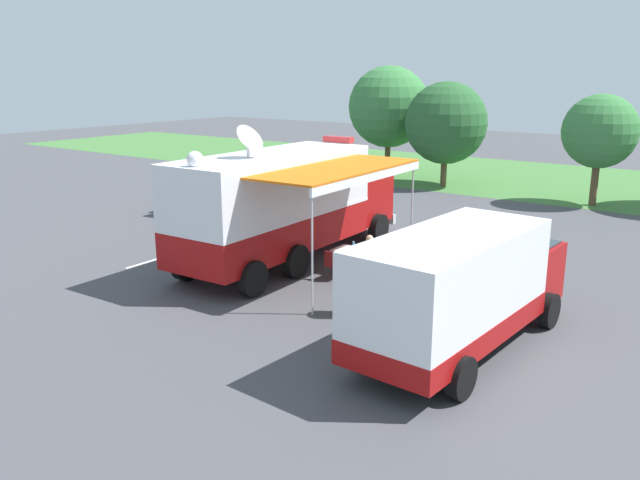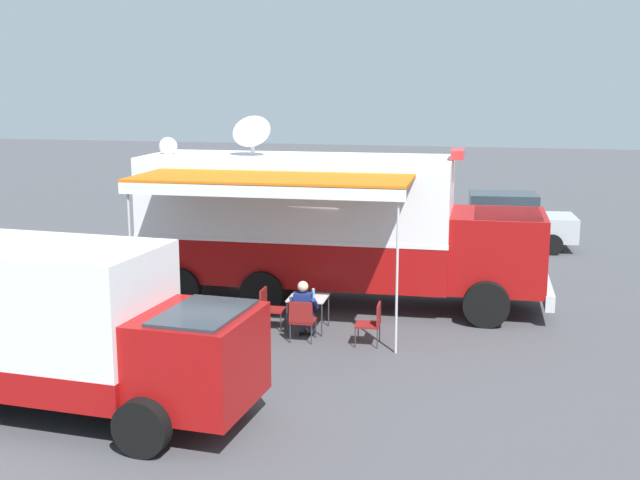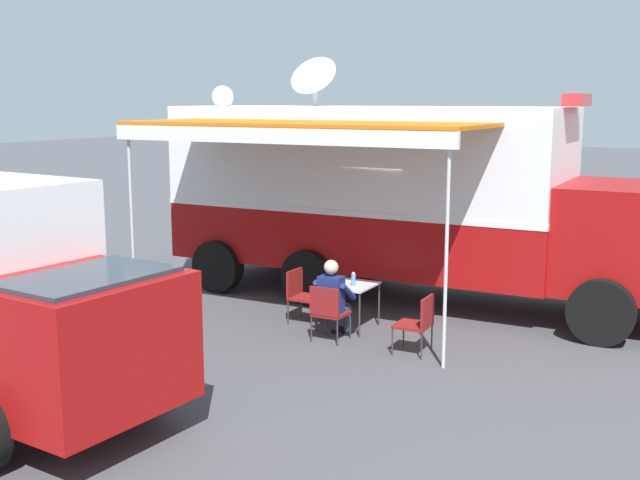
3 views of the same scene
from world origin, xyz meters
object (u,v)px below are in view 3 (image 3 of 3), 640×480
folding_chair_beside_table (301,291)px  seated_responder (334,297)px  folding_table (349,287)px  folding_chair_at_table (328,309)px  command_truck (403,194)px  water_bottle (353,280)px  folding_chair_spare_by_truck (419,320)px  trash_bin (124,303)px

folding_chair_beside_table → seated_responder: 1.08m
folding_table → seated_responder: bearing=6.4°
folding_chair_at_table → folding_chair_beside_table: bearing=-128.4°
seated_responder → command_truck: bearing=-177.2°
water_bottle → seated_responder: (0.51, -0.07, -0.18)m
water_bottle → folding_chair_spare_by_truck: bearing=67.6°
command_truck → folding_chair_spare_by_truck: 3.58m
folding_chair_beside_table → trash_bin: size_ratio=0.96×
folding_chair_at_table → folding_table: bearing=-174.7°
water_bottle → trash_bin: bearing=-59.8°
command_truck → folding_chair_beside_table: 2.81m
folding_chair_at_table → seated_responder: bearing=-178.1°
command_truck → seated_responder: size_ratio=7.65×
folding_chair_beside_table → seated_responder: bearing=59.4°
folding_chair_at_table → seated_responder: size_ratio=0.70×
folding_chair_at_table → trash_bin: size_ratio=0.96×
folding_chair_spare_by_truck → seated_responder: seated_responder is taller
seated_responder → trash_bin: 3.33m
folding_chair_spare_by_truck → trash_bin: bearing=-74.4°
folding_chair_spare_by_truck → folding_table: bearing=-113.8°
folding_table → folding_chair_spare_by_truck: bearing=66.2°
water_bottle → folding_chair_spare_by_truck: (0.56, 1.36, -0.32)m
command_truck → folding_chair_spare_by_truck: command_truck is taller
command_truck → water_bottle: bearing=5.1°
command_truck → trash_bin: 5.28m
folding_table → water_bottle: (0.10, 0.14, 0.16)m
command_truck → trash_bin: (4.14, -2.92, -1.49)m
folding_table → water_bottle: water_bottle is taller
command_truck → folding_chair_beside_table: (2.29, -0.78, -1.43)m
trash_bin → water_bottle: bearing=120.2°
seated_responder → trash_bin: bearing=-66.9°
command_truck → folding_table: (2.22, 0.07, -1.27)m
folding_table → command_truck: bearing=-178.2°
command_truck → trash_bin: bearing=-35.2°
trash_bin → seated_responder: bearing=113.1°
command_truck → folding_chair_at_table: command_truck is taller
command_truck → folding_table: 2.56m
folding_chair_at_table → folding_chair_spare_by_truck: 1.43m
seated_responder → water_bottle: bearing=172.2°
water_bottle → folding_chair_at_table: 0.77m
folding_table → folding_chair_at_table: size_ratio=0.95×
trash_bin → folding_chair_beside_table: bearing=130.8°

